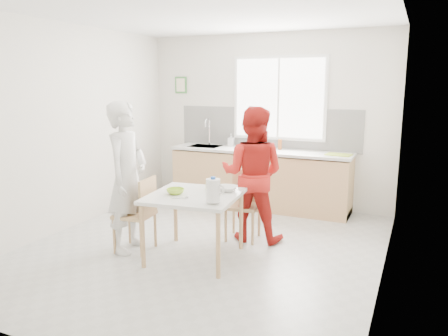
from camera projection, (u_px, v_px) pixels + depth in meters
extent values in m
plane|color=#B7B7B2|center=(203.00, 248.00, 5.19)|extent=(4.50, 4.50, 0.00)
plane|color=silver|center=(267.00, 120.00, 6.95)|extent=(4.00, 0.00, 4.00)
plane|color=silver|center=(49.00, 172.00, 2.92)|extent=(4.00, 0.00, 4.00)
plane|color=silver|center=(67.00, 128.00, 5.74)|extent=(0.00, 4.50, 4.50)
plane|color=silver|center=(390.00, 146.00, 4.13)|extent=(0.00, 4.50, 4.50)
plane|color=white|center=(201.00, 10.00, 4.68)|extent=(4.50, 4.50, 0.00)
cube|color=white|center=(279.00, 98.00, 6.79)|extent=(1.50, 0.03, 1.30)
cube|color=white|center=(279.00, 98.00, 6.77)|extent=(1.40, 0.02, 1.20)
cube|color=white|center=(279.00, 98.00, 6.76)|extent=(0.03, 0.03, 1.20)
cube|color=white|center=(266.00, 128.00, 6.96)|extent=(3.00, 0.02, 0.65)
cube|color=#3B7E39|center=(181.00, 85.00, 7.46)|extent=(0.22, 0.02, 0.28)
cube|color=beige|center=(181.00, 85.00, 7.45)|extent=(0.16, 0.01, 0.22)
cube|color=tan|center=(259.00, 180.00, 6.86)|extent=(2.80, 0.60, 0.86)
cube|color=#3F3326|center=(259.00, 204.00, 6.93)|extent=(2.80, 0.54, 0.10)
cube|color=silver|center=(260.00, 151.00, 6.77)|extent=(2.84, 0.64, 0.04)
cube|color=#A5A5AA|center=(205.00, 147.00, 7.15)|extent=(0.50, 0.40, 0.03)
cylinder|color=silver|center=(209.00, 134.00, 7.25)|extent=(0.02, 0.02, 0.36)
torus|color=silver|center=(208.00, 124.00, 7.16)|extent=(0.02, 0.18, 0.18)
cube|color=silver|center=(194.00, 196.00, 4.79)|extent=(1.05, 1.05, 0.04)
cylinder|color=tan|center=(143.00, 237.00, 4.59)|extent=(0.05, 0.05, 0.68)
cylinder|color=tan|center=(176.00, 215.00, 5.38)|extent=(0.05, 0.05, 0.68)
cylinder|color=tan|center=(218.00, 246.00, 4.34)|extent=(0.05, 0.05, 0.68)
cylinder|color=tan|center=(241.00, 221.00, 5.12)|extent=(0.05, 0.05, 0.68)
cube|color=tan|center=(134.00, 215.00, 5.07)|extent=(0.45, 0.45, 0.04)
cube|color=tan|center=(148.00, 197.00, 4.97)|extent=(0.07, 0.38, 0.42)
cylinder|color=tan|center=(130.00, 227.00, 5.32)|extent=(0.03, 0.03, 0.41)
cylinder|color=tan|center=(114.00, 236.00, 5.00)|extent=(0.03, 0.03, 0.41)
cylinder|color=tan|center=(155.00, 230.00, 5.22)|extent=(0.03, 0.03, 0.41)
cylinder|color=tan|center=(141.00, 240.00, 4.90)|extent=(0.03, 0.03, 0.41)
cube|color=tan|center=(243.00, 206.00, 5.44)|extent=(0.44, 0.44, 0.04)
cube|color=tan|center=(247.00, 185.00, 5.56)|extent=(0.38, 0.07, 0.42)
cylinder|color=tan|center=(226.00, 226.00, 5.37)|extent=(0.03, 0.03, 0.41)
cylinder|color=tan|center=(253.00, 229.00, 5.27)|extent=(0.03, 0.03, 0.41)
cylinder|color=tan|center=(234.00, 218.00, 5.69)|extent=(0.03, 0.03, 0.41)
cylinder|color=tan|center=(259.00, 220.00, 5.59)|extent=(0.03, 0.03, 0.41)
imported|color=silver|center=(127.00, 177.00, 5.00)|extent=(0.48, 0.68, 1.74)
imported|color=red|center=(252.00, 174.00, 5.36)|extent=(0.87, 0.72, 1.66)
imported|color=#9AC92E|center=(175.00, 191.00, 4.79)|extent=(0.22, 0.22, 0.06)
imported|color=white|center=(227.00, 189.00, 4.92)|extent=(0.26, 0.26, 0.06)
cylinder|color=white|center=(213.00, 190.00, 4.40)|extent=(0.15, 0.15, 0.23)
cylinder|color=blue|center=(213.00, 178.00, 4.37)|extent=(0.05, 0.05, 0.03)
torus|color=white|center=(220.00, 189.00, 4.36)|extent=(0.11, 0.04, 0.11)
cube|color=#98BE2B|center=(211.00, 185.00, 5.00)|extent=(0.11, 0.11, 0.09)
cylinder|color=#A5A5AA|center=(179.00, 198.00, 4.60)|extent=(0.15, 0.08, 0.01)
cube|color=#A2C22C|center=(339.00, 155.00, 6.24)|extent=(0.37, 0.28, 0.01)
cylinder|color=black|center=(250.00, 138.00, 6.91)|extent=(0.07, 0.07, 0.32)
cylinder|color=black|center=(258.00, 138.00, 6.95)|extent=(0.07, 0.07, 0.30)
cylinder|color=brown|center=(280.00, 144.00, 6.76)|extent=(0.06, 0.06, 0.16)
imported|color=#999999|center=(231.00, 140.00, 7.13)|extent=(0.10, 0.10, 0.20)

